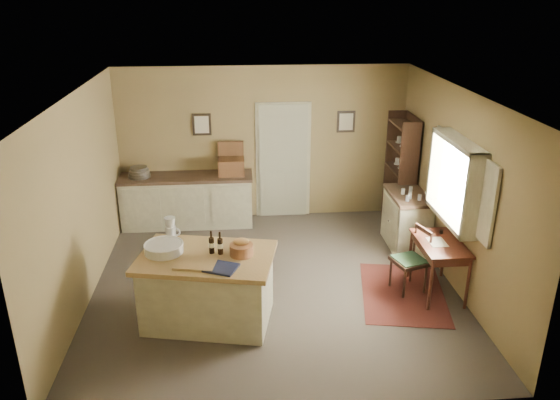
# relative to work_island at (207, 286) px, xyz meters

# --- Properties ---
(ground) EXTENTS (5.00, 5.00, 0.00)m
(ground) POSITION_rel_work_island_xyz_m (0.89, 0.81, -0.48)
(ground) COLOR #51463E
(ground) RESTS_ON ground
(wall_back) EXTENTS (5.00, 0.10, 2.70)m
(wall_back) POSITION_rel_work_island_xyz_m (0.89, 3.31, 0.87)
(wall_back) COLOR olive
(wall_back) RESTS_ON ground
(wall_front) EXTENTS (5.00, 0.10, 2.70)m
(wall_front) POSITION_rel_work_island_xyz_m (0.89, -1.69, 0.87)
(wall_front) COLOR olive
(wall_front) RESTS_ON ground
(wall_left) EXTENTS (0.10, 5.00, 2.70)m
(wall_left) POSITION_rel_work_island_xyz_m (-1.61, 0.81, 0.87)
(wall_left) COLOR olive
(wall_left) RESTS_ON ground
(wall_right) EXTENTS (0.10, 5.00, 2.70)m
(wall_right) POSITION_rel_work_island_xyz_m (3.39, 0.81, 0.87)
(wall_right) COLOR olive
(wall_right) RESTS_ON ground
(ceiling) EXTENTS (5.00, 5.00, 0.00)m
(ceiling) POSITION_rel_work_island_xyz_m (0.89, 0.81, 2.22)
(ceiling) COLOR silver
(ceiling) RESTS_ON wall_back
(door) EXTENTS (0.97, 0.06, 2.11)m
(door) POSITION_rel_work_island_xyz_m (1.24, 3.28, 0.57)
(door) COLOR #B0AF92
(door) RESTS_ON ground
(framed_prints) EXTENTS (2.82, 0.02, 0.38)m
(framed_prints) POSITION_rel_work_island_xyz_m (1.09, 3.28, 1.24)
(framed_prints) COLOR black
(framed_prints) RESTS_ON ground
(window) EXTENTS (0.25, 1.99, 1.12)m
(window) POSITION_rel_work_island_xyz_m (3.31, 0.61, 1.07)
(window) COLOR beige
(window) RESTS_ON ground
(work_island) EXTENTS (1.79, 1.36, 1.20)m
(work_island) POSITION_rel_work_island_xyz_m (0.00, 0.00, 0.00)
(work_island) COLOR beige
(work_island) RESTS_ON ground
(sideboard) EXTENTS (2.27, 0.64, 1.18)m
(sideboard) POSITION_rel_work_island_xyz_m (-0.45, 3.01, -0.00)
(sideboard) COLOR beige
(sideboard) RESTS_ON ground
(rug) EXTENTS (1.37, 1.77, 0.01)m
(rug) POSITION_rel_work_island_xyz_m (2.64, 0.40, -0.48)
(rug) COLOR #4E1F19
(rug) RESTS_ON ground
(writing_desk) EXTENTS (0.57, 0.94, 0.82)m
(writing_desk) POSITION_rel_work_island_xyz_m (3.09, 0.40, 0.19)
(writing_desk) COLOR #391810
(writing_desk) RESTS_ON ground
(desk_chair) EXTENTS (0.52, 0.52, 0.89)m
(desk_chair) POSITION_rel_work_island_xyz_m (2.72, 0.49, -0.04)
(desk_chair) COLOR #301D15
(desk_chair) RESTS_ON ground
(right_cabinet) EXTENTS (0.57, 1.01, 0.99)m
(right_cabinet) POSITION_rel_work_island_xyz_m (3.09, 1.84, -0.02)
(right_cabinet) COLOR beige
(right_cabinet) RESTS_ON ground
(shelving_unit) EXTENTS (0.33, 0.87, 1.94)m
(shelving_unit) POSITION_rel_work_island_xyz_m (3.24, 2.68, 0.49)
(shelving_unit) COLOR #301D15
(shelving_unit) RESTS_ON ground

